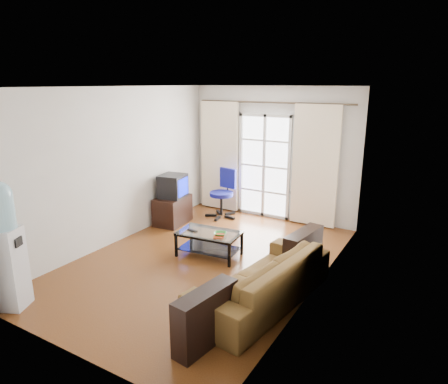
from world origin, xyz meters
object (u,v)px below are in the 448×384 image
(crt_tv, at_px, (172,186))
(task_chair, at_px, (222,203))
(tv_stand, at_px, (173,210))
(water_cooler, at_px, (5,244))
(sofa, at_px, (262,279))
(coffee_table, at_px, (209,241))

(crt_tv, distance_m, task_chair, 1.19)
(tv_stand, xyz_separation_m, water_cooler, (0.17, -3.52, 0.58))
(tv_stand, distance_m, task_chair, 1.09)
(sofa, bearing_deg, task_chair, -132.86)
(coffee_table, height_order, crt_tv, crt_tv)
(crt_tv, relative_size, water_cooler, 0.34)
(tv_stand, height_order, task_chair, task_chair)
(water_cooler, bearing_deg, sofa, 8.23)
(coffee_table, height_order, water_cooler, water_cooler)
(task_chair, distance_m, water_cooler, 4.46)
(sofa, relative_size, water_cooler, 1.40)
(sofa, relative_size, tv_stand, 3.05)
(task_chair, relative_size, water_cooler, 0.62)
(coffee_table, distance_m, task_chair, 2.01)
(sofa, xyz_separation_m, crt_tv, (-2.84, 1.81, 0.46))
(coffee_table, bearing_deg, water_cooler, -116.96)
(tv_stand, bearing_deg, task_chair, 47.51)
(crt_tv, bearing_deg, tv_stand, 138.66)
(sofa, bearing_deg, tv_stand, -114.58)
(sofa, relative_size, task_chair, 2.27)
(coffee_table, xyz_separation_m, crt_tv, (-1.48, 0.95, 0.52))
(sofa, bearing_deg, coffee_table, -114.26)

